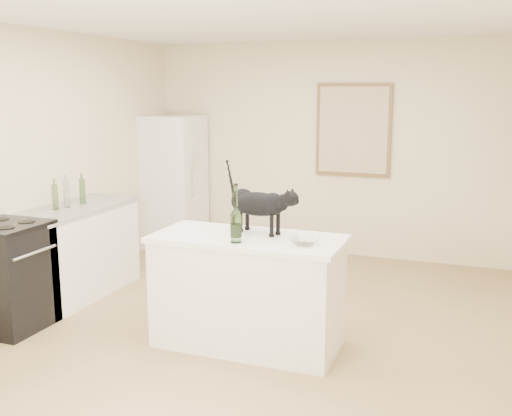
# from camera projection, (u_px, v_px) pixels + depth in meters

# --- Properties ---
(floor) EXTENTS (5.50, 5.50, 0.00)m
(floor) POSITION_uv_depth(u_px,v_px,m) (246.00, 333.00, 5.06)
(floor) COLOR #9E7F54
(floor) RESTS_ON ground
(ceiling) EXTENTS (5.50, 5.50, 0.00)m
(ceiling) POSITION_uv_depth(u_px,v_px,m) (245.00, 13.00, 4.55)
(ceiling) COLOR white
(ceiling) RESTS_ON ground
(wall_back) EXTENTS (4.50, 0.00, 4.50)m
(wall_back) POSITION_uv_depth(u_px,v_px,m) (329.00, 150.00, 7.33)
(wall_back) COLOR beige
(wall_back) RESTS_ON ground
(wall_left) EXTENTS (0.00, 5.50, 5.50)m
(wall_left) POSITION_uv_depth(u_px,v_px,m) (23.00, 168.00, 5.60)
(wall_left) COLOR beige
(wall_left) RESTS_ON ground
(island_base) EXTENTS (1.44, 0.67, 0.86)m
(island_base) POSITION_uv_depth(u_px,v_px,m) (248.00, 294.00, 4.76)
(island_base) COLOR white
(island_base) RESTS_ON floor
(island_top) EXTENTS (1.50, 0.70, 0.04)m
(island_top) POSITION_uv_depth(u_px,v_px,m) (248.00, 239.00, 4.67)
(island_top) COLOR white
(island_top) RESTS_ON island_base
(left_cabinets) EXTENTS (0.60, 1.40, 0.86)m
(left_cabinets) POSITION_uv_depth(u_px,v_px,m) (75.00, 253.00, 5.94)
(left_cabinets) COLOR white
(left_cabinets) RESTS_ON floor
(left_countertop) EXTENTS (0.62, 1.44, 0.04)m
(left_countertop) POSITION_uv_depth(u_px,v_px,m) (72.00, 209.00, 5.85)
(left_countertop) COLOR gray
(left_countertop) RESTS_ON left_cabinets
(stove) EXTENTS (0.60, 0.60, 0.90)m
(stove) POSITION_uv_depth(u_px,v_px,m) (8.00, 277.00, 5.11)
(stove) COLOR black
(stove) RESTS_ON floor
(fridge) EXTENTS (0.68, 0.68, 1.70)m
(fridge) POSITION_uv_depth(u_px,v_px,m) (173.00, 182.00, 7.73)
(fridge) COLOR white
(fridge) RESTS_ON floor
(artwork_frame) EXTENTS (0.90, 0.03, 1.10)m
(artwork_frame) POSITION_uv_depth(u_px,v_px,m) (353.00, 130.00, 7.15)
(artwork_frame) COLOR brown
(artwork_frame) RESTS_ON wall_back
(artwork_canvas) EXTENTS (0.82, 0.00, 1.02)m
(artwork_canvas) POSITION_uv_depth(u_px,v_px,m) (353.00, 130.00, 7.13)
(artwork_canvas) COLOR beige
(artwork_canvas) RESTS_ON wall_back
(black_cat) EXTENTS (0.63, 0.33, 0.42)m
(black_cat) POSITION_uv_depth(u_px,v_px,m) (258.00, 207.00, 4.74)
(black_cat) COLOR black
(black_cat) RESTS_ON island_top
(wine_bottle) EXTENTS (0.09, 0.09, 0.39)m
(wine_bottle) POSITION_uv_depth(u_px,v_px,m) (236.00, 217.00, 4.45)
(wine_bottle) COLOR #306227
(wine_bottle) RESTS_ON island_top
(glass_bowl) EXTENTS (0.22, 0.22, 0.05)m
(glass_bowl) POSITION_uv_depth(u_px,v_px,m) (305.00, 242.00, 4.40)
(glass_bowl) COLOR white
(glass_bowl) RESTS_ON island_top
(fridge_paper) EXTENTS (0.01, 0.16, 0.20)m
(fridge_paper) POSITION_uv_depth(u_px,v_px,m) (197.00, 161.00, 7.55)
(fridge_paper) COLOR beige
(fridge_paper) RESTS_ON fridge
(counter_bottle_cluster) EXTENTS (0.12, 0.40, 0.26)m
(counter_bottle_cluster) POSITION_uv_depth(u_px,v_px,m) (68.00, 194.00, 5.81)
(counter_bottle_cluster) COLOR #2D581E
(counter_bottle_cluster) RESTS_ON left_countertop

